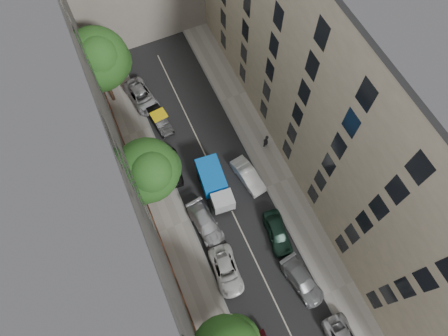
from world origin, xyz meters
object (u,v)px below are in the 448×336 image
car_left_6 (141,96)px  car_right_3 (248,176)px  car_right_1 (302,281)px  lamp_post (231,319)px  car_left_3 (206,224)px  car_right_2 (278,233)px  tarp_truck (215,184)px  tree_mid (149,172)px  car_left_2 (226,271)px  pedestrian (266,141)px  car_left_5 (160,120)px  car_left_4 (172,168)px  tree_far (99,61)px

car_left_6 → car_right_3: car_right_3 is taller
car_right_1 → lamp_post: (-7.00, -0.52, 2.97)m
car_left_3 → car_right_1: car_left_3 is taller
car_left_3 → car_right_2: size_ratio=1.08×
tarp_truck → tree_mid: size_ratio=0.58×
tarp_truck → car_left_6: 13.10m
tree_mid → car_left_6: bearing=79.3°
car_left_2 → car_right_1: 6.56m
car_left_6 → lamp_post: size_ratio=0.91×
car_left_3 → car_right_1: 9.79m
tarp_truck → car_left_3: bearing=-120.6°
car_left_2 → car_right_3: bearing=58.3°
car_left_3 → pedestrian: bearing=25.1°
car_left_6 → car_right_3: bearing=-72.7°
tarp_truck → pedestrian: bearing=24.7°
car_left_2 → pedestrian: 13.29m
car_left_6 → car_right_1: car_left_6 is taller
tree_mid → car_left_3: bearing=-54.1°
car_left_5 → pedestrian: 11.11m
car_right_1 → car_right_2: (0.00, 4.62, 0.07)m
car_left_4 → car_left_6: car_left_4 is taller
car_right_1 → pedestrian: size_ratio=2.55×
tree_far → pedestrian: 17.68m
car_left_3 → tree_far: bearing=95.3°
car_left_2 → car_left_4: bearing=99.5°
car_left_6 → lamp_post: bearing=-100.4°
car_right_3 → tree_mid: (-8.59, 1.36, 5.68)m
tarp_truck → car_left_6: bearing=108.5°
car_left_4 → car_left_6: (0.00, 9.20, -0.00)m
car_right_2 → lamp_post: (-7.00, -5.14, 2.90)m
car_right_3 → car_left_6: bearing=106.9°
tarp_truck → pedestrian: (6.56, 2.32, -0.27)m
tree_mid → pedestrian: (11.76, 1.22, -5.32)m
car_right_2 → tree_far: size_ratio=0.47×
car_left_4 → car_left_5: car_left_4 is taller
car_left_4 → pedestrian: size_ratio=2.25×
car_left_3 → car_left_5: car_left_3 is taller
tarp_truck → car_left_3: tarp_truck is taller
car_left_2 → tarp_truck: bearing=79.4°
pedestrian → tree_mid: bearing=-18.1°
tarp_truck → car_left_6: tarp_truck is taller
car_left_6 → car_right_1: size_ratio=1.08×
car_left_3 → car_left_4: size_ratio=1.16×
car_right_2 → lamp_post: lamp_post is taller
lamp_post → pedestrian: bearing=53.9°
car_left_2 → car_left_5: size_ratio=1.18×
car_right_1 → car_right_3: (0.00, 10.82, 0.03)m
car_right_1 → pedestrian: pedestrian is taller
tree_far → pedestrian: tree_far is taller
tarp_truck → car_right_1: tarp_truck is taller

